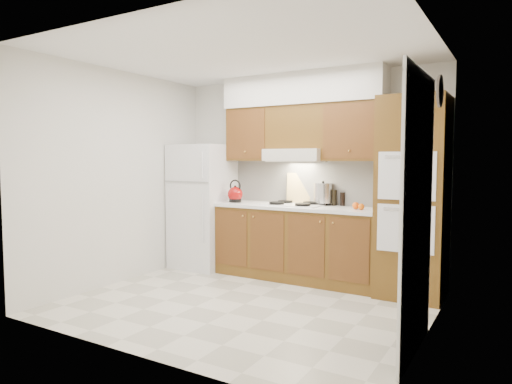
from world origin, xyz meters
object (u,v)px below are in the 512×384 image
oven_cabinet (413,198)px  kettle (235,194)px  fridge (203,206)px  stock_pot (323,193)px

oven_cabinet → kettle: bearing=-178.7°
fridge → stock_pot: fridge is taller
fridge → stock_pot: 1.74m
fridge → oven_cabinet: oven_cabinet is taller
fridge → kettle: 0.59m
fridge → kettle: bearing=-1.9°
oven_cabinet → fridge: bearing=-179.3°
oven_cabinet → stock_pot: size_ratio=9.13×
stock_pot → oven_cabinet: bearing=-10.7°
kettle → oven_cabinet: bearing=-11.2°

